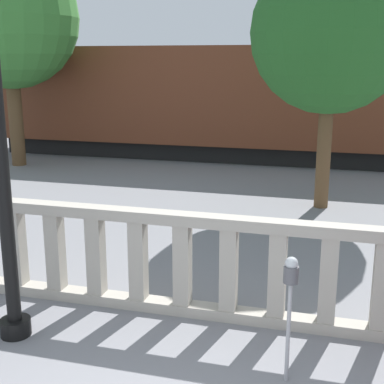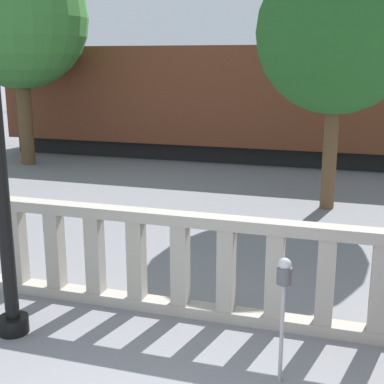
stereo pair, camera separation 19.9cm
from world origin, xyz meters
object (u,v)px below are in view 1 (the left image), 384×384
Objects in this scene: parking_meter at (291,285)px; train_far at (223,81)px; train_near at (289,101)px; tree_left at (331,33)px; tree_right at (8,18)px.

parking_meter is 28.75m from train_far.
train_near is at bearing 95.63° from parking_meter.
parking_meter is 7.24m from tree_left.
parking_meter is at bearing -76.48° from train_far.
parking_meter is 0.05× the size of train_far.
parking_meter is at bearing -45.61° from tree_right.
tree_left reaches higher than train_far.
tree_right reaches higher than train_far.
tree_right is at bearing 134.39° from parking_meter.
tree_right reaches higher than tree_left.
train_far reaches higher than parking_meter.
train_far is at bearing 107.76° from tree_left.
train_near is (-1.21, 12.24, 0.83)m from parking_meter.
parking_meter is 0.25× the size of tree_left.
train_far is at bearing 103.52° from parking_meter.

